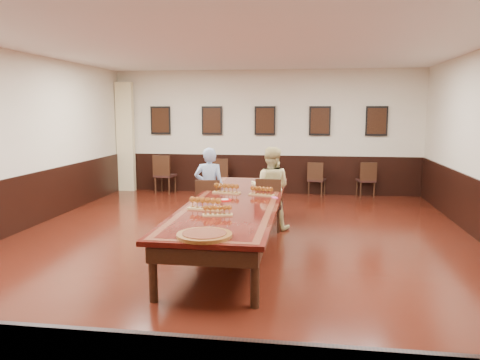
% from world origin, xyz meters
% --- Properties ---
extents(floor, '(8.00, 10.00, 0.02)m').
position_xyz_m(floor, '(0.00, 0.00, -0.01)').
color(floor, black).
rests_on(floor, ground).
extents(ceiling, '(8.00, 10.00, 0.02)m').
position_xyz_m(ceiling, '(0.00, 0.00, 3.21)').
color(ceiling, white).
rests_on(ceiling, floor).
extents(wall_back, '(8.00, 0.02, 3.20)m').
position_xyz_m(wall_back, '(0.00, 5.01, 1.60)').
color(wall_back, beige).
rests_on(wall_back, floor).
extents(wall_front, '(8.00, 0.02, 3.20)m').
position_xyz_m(wall_front, '(0.00, -5.01, 1.60)').
color(wall_front, beige).
rests_on(wall_front, floor).
extents(wall_left, '(0.02, 10.00, 3.20)m').
position_xyz_m(wall_left, '(-4.01, 0.00, 1.60)').
color(wall_left, beige).
rests_on(wall_left, floor).
extents(chair_man, '(0.49, 0.52, 0.94)m').
position_xyz_m(chair_man, '(-0.65, 1.03, 0.47)').
color(chair_man, black).
rests_on(chair_man, floor).
extents(chair_woman, '(0.48, 0.51, 0.97)m').
position_xyz_m(chair_woman, '(0.45, 1.11, 0.48)').
color(chair_woman, black).
rests_on(chair_woman, floor).
extents(spare_chair_a, '(0.54, 0.58, 1.01)m').
position_xyz_m(spare_chair_a, '(-2.58, 4.55, 0.51)').
color(spare_chair_a, black).
rests_on(spare_chair_a, floor).
extents(spare_chair_b, '(0.48, 0.52, 0.93)m').
position_xyz_m(spare_chair_b, '(-1.15, 4.75, 0.46)').
color(spare_chair_b, black).
rests_on(spare_chair_b, floor).
extents(spare_chair_c, '(0.50, 0.53, 0.87)m').
position_xyz_m(spare_chair_c, '(1.36, 4.79, 0.43)').
color(spare_chair_c, black).
rests_on(spare_chair_c, floor).
extents(spare_chair_d, '(0.49, 0.52, 0.89)m').
position_xyz_m(spare_chair_d, '(2.58, 4.80, 0.44)').
color(spare_chair_d, black).
rests_on(spare_chair_d, floor).
extents(person_man, '(0.58, 0.42, 1.49)m').
position_xyz_m(person_man, '(-0.67, 1.13, 0.75)').
color(person_man, '#4A77BA').
rests_on(person_man, floor).
extents(person_woman, '(0.78, 0.62, 1.51)m').
position_xyz_m(person_woman, '(0.46, 1.21, 0.76)').
color(person_woman, beige).
rests_on(person_woman, floor).
extents(pink_phone, '(0.12, 0.16, 0.01)m').
position_xyz_m(pink_phone, '(0.60, 0.29, 0.76)').
color(pink_phone, '#F351A8').
rests_on(pink_phone, conference_table).
extents(curtain, '(0.45, 0.18, 2.90)m').
position_xyz_m(curtain, '(-3.75, 4.82, 1.45)').
color(curtain, beige).
rests_on(curtain, floor).
extents(wainscoting, '(8.00, 10.00, 1.00)m').
position_xyz_m(wainscoting, '(0.00, 0.00, 0.50)').
color(wainscoting, black).
rests_on(wainscoting, floor).
extents(conference_table, '(1.40, 5.00, 0.76)m').
position_xyz_m(conference_table, '(0.00, 0.00, 0.61)').
color(conference_table, black).
rests_on(conference_table, floor).
extents(posters, '(6.14, 0.04, 0.74)m').
position_xyz_m(posters, '(0.00, 4.94, 1.90)').
color(posters, black).
rests_on(posters, wall_back).
extents(flight_a, '(0.50, 0.24, 0.18)m').
position_xyz_m(flight_a, '(-0.24, 0.57, 0.83)').
color(flight_a, '#A17D43').
rests_on(flight_a, conference_table).
extents(flight_b, '(0.44, 0.23, 0.16)m').
position_xyz_m(flight_b, '(0.37, 0.46, 0.82)').
color(flight_b, '#A17D43').
rests_on(flight_b, conference_table).
extents(flight_c, '(0.52, 0.23, 0.19)m').
position_xyz_m(flight_c, '(-0.31, -0.80, 0.84)').
color(flight_c, '#A17D43').
rests_on(flight_c, conference_table).
extents(flight_d, '(0.42, 0.21, 0.15)m').
position_xyz_m(flight_d, '(-0.06, -1.15, 0.82)').
color(flight_d, '#A17D43').
rests_on(flight_d, conference_table).
extents(red_plate_grp, '(0.21, 0.21, 0.03)m').
position_xyz_m(red_plate_grp, '(-0.16, -0.07, 0.76)').
color(red_plate_grp, red).
rests_on(red_plate_grp, conference_table).
extents(carved_platter, '(0.69, 0.69, 0.05)m').
position_xyz_m(carved_platter, '(-0.00, -2.21, 0.77)').
color(carved_platter, '#5F3313').
rests_on(carved_platter, conference_table).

